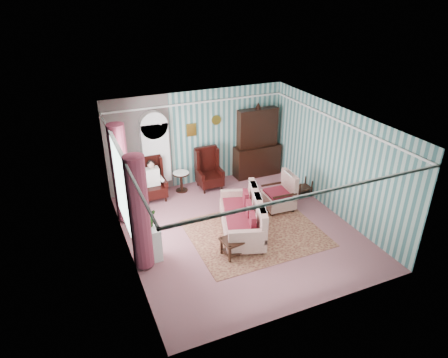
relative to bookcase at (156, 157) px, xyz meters
name	(u,v)px	position (x,y,z in m)	size (l,w,h in m)	color
floor	(239,230)	(1.35, -2.84, -1.12)	(6.00, 6.00, 0.00)	#915459
room_shell	(214,159)	(0.73, -2.66, 0.89)	(5.53, 6.02, 2.91)	#396866
bookcase	(156,157)	(0.00, 0.00, 0.00)	(0.80, 0.28, 2.24)	white
dresser_hutch	(258,141)	(3.25, -0.12, 0.06)	(1.50, 0.56, 2.36)	black
wingback_left	(152,180)	(-0.25, -0.39, -0.50)	(0.76, 0.80, 1.25)	black
wingback_right	(209,169)	(1.50, -0.39, -0.50)	(0.76, 0.80, 1.25)	black
seated_woman	(152,181)	(-0.25, -0.39, -0.53)	(0.44, 0.40, 1.18)	silver
round_side_table	(181,182)	(0.65, -0.24, -0.82)	(0.50, 0.50, 0.60)	black
nest_table	(303,188)	(3.82, -1.94, -0.85)	(0.45, 0.38, 0.54)	black
plant_stand	(148,245)	(-1.05, -3.14, -0.72)	(0.55, 0.35, 0.80)	white
rug	(255,233)	(1.65, -3.14, -1.11)	(3.20, 2.60, 0.01)	#52221B
sofa	(241,217)	(1.34, -2.97, -0.66)	(2.09, 0.97, 0.93)	#C6B599
floral_armchair	(279,192)	(2.79, -2.29, -0.61)	(0.86, 0.83, 1.03)	beige
coffee_table	(241,245)	(0.97, -3.71, -0.90)	(0.93, 0.46, 0.44)	black
potted_plant_a	(145,224)	(-1.09, -3.19, -0.12)	(0.35, 0.30, 0.39)	#1F4F18
potted_plant_b	(150,218)	(-0.92, -3.01, -0.10)	(0.24, 0.19, 0.44)	#164816
potted_plant_c	(141,221)	(-1.13, -3.03, -0.13)	(0.21, 0.21, 0.38)	#24591C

